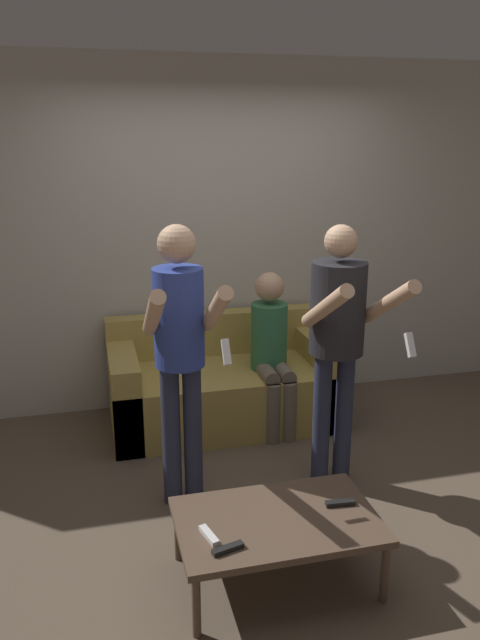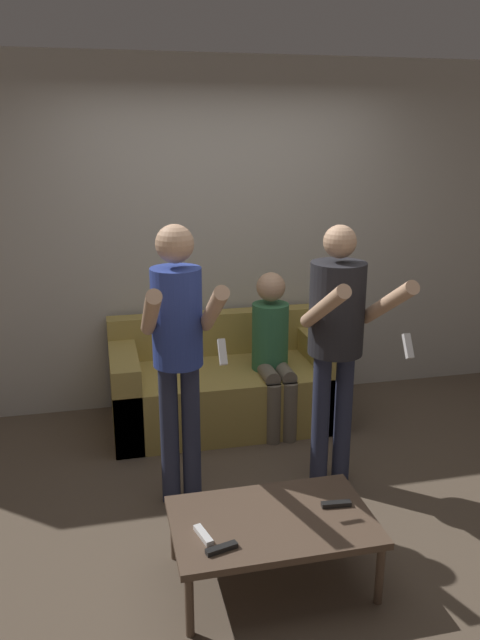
{
  "view_description": "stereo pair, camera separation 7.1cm",
  "coord_description": "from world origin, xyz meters",
  "px_view_note": "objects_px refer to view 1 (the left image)",
  "views": [
    {
      "loc": [
        -1.02,
        -3.17,
        2.14
      ],
      "look_at": [
        -0.07,
        0.63,
        0.96
      ],
      "focal_mm": 35.0,
      "sensor_mm": 36.0,
      "label": 1
    },
    {
      "loc": [
        -0.95,
        -3.18,
        2.14
      ],
      "look_at": [
        -0.07,
        0.63,
        0.96
      ],
      "focal_mm": 35.0,
      "sensor_mm": 36.0,
      "label": 2
    }
  ],
  "objects_px": {
    "couch": "(223,386)",
    "coffee_table": "(277,524)",
    "person_seated": "(272,346)",
    "remote_mid": "(209,535)",
    "person_standing_left": "(180,340)",
    "remote_far": "(340,503)",
    "remote_near": "(228,549)",
    "person_standing_right": "(338,328)"
  },
  "relations": [
    {
      "from": "person_seated",
      "to": "person_standing_left",
      "type": "bearing_deg",
      "value": -133.25
    },
    {
      "from": "person_seated",
      "to": "remote_near",
      "type": "height_order",
      "value": "person_seated"
    },
    {
      "from": "person_seated",
      "to": "remote_far",
      "type": "relative_size",
      "value": 7.73
    },
    {
      "from": "person_standing_right",
      "to": "remote_near",
      "type": "xyz_separation_m",
      "value": [
        -0.9,
        -0.97,
        -0.67
      ]
    },
    {
      "from": "person_standing_left",
      "to": "remote_near",
      "type": "xyz_separation_m",
      "value": [
        0.05,
        -0.97,
        -0.67
      ]
    },
    {
      "from": "couch",
      "to": "coffee_table",
      "type": "relative_size",
      "value": 1.74
    },
    {
      "from": "person_standing_right",
      "to": "remote_near",
      "type": "relative_size",
      "value": 10.65
    },
    {
      "from": "person_seated",
      "to": "remote_mid",
      "type": "distance_m",
      "value": 1.91
    },
    {
      "from": "person_standing_left",
      "to": "couch",
      "type": "bearing_deg",
      "value": 65.45
    },
    {
      "from": "couch",
      "to": "coffee_table",
      "type": "xyz_separation_m",
      "value": [
        -0.14,
        -1.83,
        0.04
      ]
    },
    {
      "from": "couch",
      "to": "person_standing_right",
      "type": "distance_m",
      "value": 1.37
    },
    {
      "from": "couch",
      "to": "remote_mid",
      "type": "bearing_deg",
      "value": -104.47
    },
    {
      "from": "couch",
      "to": "coffee_table",
      "type": "height_order",
      "value": "couch"
    },
    {
      "from": "person_seated",
      "to": "remote_far",
      "type": "distance_m",
      "value": 1.64
    },
    {
      "from": "remote_near",
      "to": "remote_mid",
      "type": "xyz_separation_m",
      "value": [
        -0.06,
        0.11,
        0.0
      ]
    },
    {
      "from": "couch",
      "to": "coffee_table",
      "type": "bearing_deg",
      "value": -94.33
    },
    {
      "from": "couch",
      "to": "person_standing_left",
      "type": "distance_m",
      "value": 1.37
    },
    {
      "from": "person_standing_left",
      "to": "person_standing_right",
      "type": "relative_size",
      "value": 1.02
    },
    {
      "from": "remote_mid",
      "to": "remote_far",
      "type": "height_order",
      "value": "same"
    },
    {
      "from": "person_standing_left",
      "to": "remote_far",
      "type": "relative_size",
      "value": 10.99
    },
    {
      "from": "person_standing_left",
      "to": "coffee_table",
      "type": "distance_m",
      "value": 1.12
    },
    {
      "from": "couch",
      "to": "remote_far",
      "type": "height_order",
      "value": "couch"
    },
    {
      "from": "remote_mid",
      "to": "remote_far",
      "type": "bearing_deg",
      "value": 7.99
    },
    {
      "from": "person_seated",
      "to": "remote_far",
      "type": "height_order",
      "value": "person_seated"
    },
    {
      "from": "couch",
      "to": "person_seated",
      "type": "xyz_separation_m",
      "value": [
        0.32,
        -0.19,
        0.36
      ]
    },
    {
      "from": "person_standing_right",
      "to": "remote_near",
      "type": "distance_m",
      "value": 1.48
    },
    {
      "from": "coffee_table",
      "to": "remote_near",
      "type": "xyz_separation_m",
      "value": [
        -0.29,
        -0.18,
        0.04
      ]
    },
    {
      "from": "person_standing_right",
      "to": "remote_far",
      "type": "bearing_deg",
      "value": -109.8
    },
    {
      "from": "remote_near",
      "to": "person_standing_left",
      "type": "bearing_deg",
      "value": 92.81
    },
    {
      "from": "coffee_table",
      "to": "remote_mid",
      "type": "relative_size",
      "value": 6.36
    },
    {
      "from": "coffee_table",
      "to": "remote_mid",
      "type": "distance_m",
      "value": 0.36
    },
    {
      "from": "remote_far",
      "to": "remote_mid",
      "type": "bearing_deg",
      "value": -172.01
    },
    {
      "from": "person_standing_left",
      "to": "remote_mid",
      "type": "bearing_deg",
      "value": -91.02
    },
    {
      "from": "couch",
      "to": "person_standing_right",
      "type": "relative_size",
      "value": 1.04
    },
    {
      "from": "person_standing_left",
      "to": "remote_mid",
      "type": "height_order",
      "value": "person_standing_left"
    },
    {
      "from": "remote_far",
      "to": "person_seated",
      "type": "bearing_deg",
      "value": 85.65
    },
    {
      "from": "person_seated",
      "to": "remote_near",
      "type": "bearing_deg",
      "value": -112.37
    },
    {
      "from": "person_standing_left",
      "to": "remote_far",
      "type": "xyz_separation_m",
      "value": [
        0.68,
        -0.76,
        -0.67
      ]
    },
    {
      "from": "person_standing_left",
      "to": "person_seated",
      "type": "relative_size",
      "value": 1.42
    },
    {
      "from": "couch",
      "to": "person_standing_right",
      "type": "bearing_deg",
      "value": -65.46
    },
    {
      "from": "coffee_table",
      "to": "remote_mid",
      "type": "height_order",
      "value": "remote_mid"
    },
    {
      "from": "couch",
      "to": "person_standing_right",
      "type": "height_order",
      "value": "person_standing_right"
    }
  ]
}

